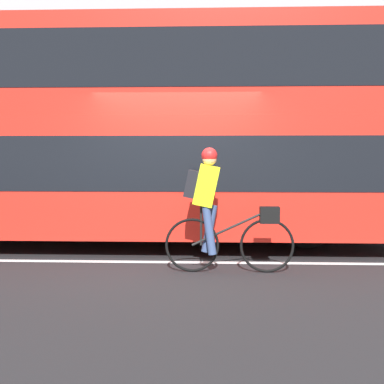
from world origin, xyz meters
The scene contains 7 objects.
ground_plane centered at (0.00, 0.00, 0.00)m, with size 80.00×80.00×0.00m, color #232326.
road_center_line centered at (0.00, 0.23, 0.00)m, with size 50.00×0.14×0.01m, color silver.
sidewalk_curb centered at (0.00, 4.47, 0.06)m, with size 60.00×1.69×0.12m.
building_facade centered at (0.00, 5.46, 4.79)m, with size 60.00×0.30×9.57m.
bus centered at (-0.78, 1.62, 2.05)m, with size 9.34×2.48×3.71m.
cyclist_on_bike centered at (0.59, -0.39, 0.90)m, with size 1.73×0.32×1.68m.
street_sign_post centered at (3.30, 4.38, 1.59)m, with size 0.36×0.09×2.64m.
Camera 1 is at (0.58, -7.50, 1.60)m, focal length 50.00 mm.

